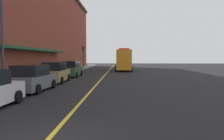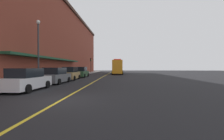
{
  "view_description": "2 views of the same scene",
  "coord_description": "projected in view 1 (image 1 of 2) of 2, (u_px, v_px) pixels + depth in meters",
  "views": [
    {
      "loc": [
        2.0,
        -5.88,
        2.27
      ],
      "look_at": [
        1.05,
        19.54,
        0.86
      ],
      "focal_mm": 36.14,
      "sensor_mm": 36.0,
      "label": 1
    },
    {
      "loc": [
        3.24,
        -8.85,
        1.82
      ],
      "look_at": [
        1.43,
        27.05,
        1.18
      ],
      "focal_mm": 26.19,
      "sensor_mm": 36.0,
      "label": 2
    }
  ],
  "objects": [
    {
      "name": "parked_car_1",
      "position": [
        32.0,
        79.0,
        15.23
      ],
      "size": [
        2.26,
        4.62,
        1.77
      ],
      "rotation": [
        0.0,
        0.0,
        1.53
      ],
      "color": "#595B60",
      "rests_on": "ground"
    },
    {
      "name": "parked_car_2",
      "position": [
        55.0,
        73.0,
        20.63
      ],
      "size": [
        2.07,
        4.62,
        1.86
      ],
      "rotation": [
        0.0,
        0.0,
        1.59
      ],
      "color": "#A5844C",
      "rests_on": "ground"
    },
    {
      "name": "street_lamp_left",
      "position": [
        2.0,
        26.0,
        15.09
      ],
      "size": [
        0.44,
        0.44,
        6.94
      ],
      "color": "#33383D",
      "rests_on": "sidewalk_left"
    },
    {
      "name": "brick_building_left",
      "position": [
        6.0,
        19.0,
        30.09
      ],
      "size": [
        12.86,
        64.0,
        14.85
      ],
      "color": "brown",
      "rests_on": "ground"
    },
    {
      "name": "utility_truck",
      "position": [
        123.0,
        60.0,
        39.29
      ],
      "size": [
        2.81,
        9.38,
        3.75
      ],
      "rotation": [
        0.0,
        0.0,
        -1.56
      ],
      "color": "orange",
      "rests_on": "ground"
    },
    {
      "name": "parking_meter_1",
      "position": [
        59.0,
        68.0,
        27.01
      ],
      "size": [
        0.14,
        0.18,
        1.33
      ],
      "color": "#4C4C51",
      "rests_on": "sidewalk_left"
    },
    {
      "name": "parked_car_3",
      "position": [
        71.0,
        69.0,
        26.93
      ],
      "size": [
        2.04,
        4.82,
        1.86
      ],
      "rotation": [
        0.0,
        0.0,
        1.56
      ],
      "color": "#2D5133",
      "rests_on": "ground"
    },
    {
      "name": "ground_plane",
      "position": [
        106.0,
        74.0,
        31.01
      ],
      "size": [
        112.0,
        112.0,
        0.0
      ],
      "primitive_type": "plane",
      "color": "black"
    },
    {
      "name": "sidewalk_left",
      "position": [
        61.0,
        73.0,
        31.24
      ],
      "size": [
        2.4,
        70.0,
        0.15
      ],
      "primitive_type": "cube",
      "color": "gray",
      "rests_on": "ground"
    },
    {
      "name": "traffic_light_near",
      "position": [
        83.0,
        53.0,
        44.28
      ],
      "size": [
        0.38,
        0.36,
        4.3
      ],
      "color": "#232326",
      "rests_on": "sidewalk_left"
    },
    {
      "name": "lane_center_stripe",
      "position": [
        106.0,
        74.0,
        31.01
      ],
      "size": [
        0.16,
        70.0,
        0.01
      ],
      "primitive_type": "cube",
      "color": "gold",
      "rests_on": "ground"
    }
  ]
}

